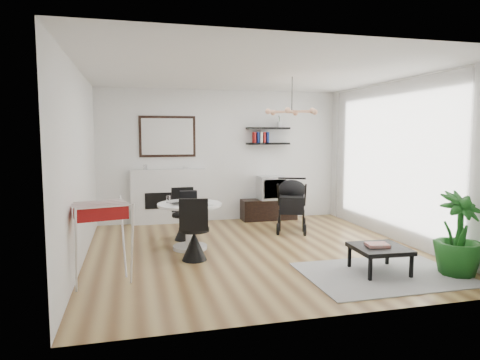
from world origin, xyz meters
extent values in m
plane|color=brown|center=(0.00, 0.00, 0.00)|extent=(5.00, 5.00, 0.00)
plane|color=white|center=(0.00, 0.00, 2.70)|extent=(5.00, 5.00, 0.00)
plane|color=white|center=(0.00, 2.50, 1.35)|extent=(5.00, 0.00, 5.00)
plane|color=white|center=(-2.50, 0.00, 1.35)|extent=(0.00, 5.00, 5.00)
plane|color=white|center=(2.50, 0.00, 1.35)|extent=(0.00, 5.00, 5.00)
cube|color=white|center=(2.40, 0.20, 1.35)|extent=(0.04, 3.60, 2.60)
cube|color=white|center=(-1.10, 2.42, 0.55)|extent=(1.50, 0.15, 1.10)
cube|color=black|center=(-1.10, 2.36, 0.48)|extent=(0.95, 0.06, 0.32)
cube|color=black|center=(-1.10, 2.48, 1.75)|extent=(1.12, 0.03, 0.82)
cube|color=white|center=(-1.10, 2.46, 1.75)|extent=(1.02, 0.01, 0.72)
cube|color=black|center=(0.97, 2.37, 1.60)|extent=(0.90, 0.25, 0.04)
cube|color=black|center=(0.97, 2.37, 1.92)|extent=(0.90, 0.25, 0.04)
cube|color=black|center=(0.97, 2.29, 0.22)|extent=(1.16, 0.40, 0.43)
cube|color=silver|center=(1.03, 2.29, 0.68)|extent=(0.56, 0.49, 0.49)
cube|color=black|center=(1.03, 2.05, 0.68)|extent=(0.48, 0.01, 0.39)
cylinder|color=white|center=(-0.95, 0.35, 0.03)|extent=(0.53, 0.53, 0.06)
cylinder|color=white|center=(-0.95, 0.35, 0.37)|extent=(0.13, 0.13, 0.63)
cylinder|color=white|center=(-0.95, 0.35, 0.71)|extent=(0.99, 0.99, 0.04)
imported|color=black|center=(-1.07, 0.27, 0.74)|extent=(0.40, 0.37, 0.03)
cube|color=black|center=(-0.94, 0.58, 0.81)|extent=(0.29, 0.20, 0.17)
cube|color=silver|center=(-0.80, 0.20, 0.73)|extent=(0.35, 0.29, 0.01)
cylinder|color=white|center=(-1.27, 0.48, 0.78)|extent=(0.07, 0.07, 0.11)
cylinder|color=black|center=(-0.96, 0.97, 0.43)|extent=(0.42, 0.42, 0.05)
cone|color=black|center=(-0.96, 0.97, 0.20)|extent=(0.34, 0.34, 0.40)
cube|color=black|center=(-0.97, 1.16, 0.67)|extent=(0.38, 0.05, 0.43)
cylinder|color=black|center=(-0.97, -0.27, 0.45)|extent=(0.44, 0.44, 0.05)
cone|color=black|center=(-0.97, -0.27, 0.21)|extent=(0.36, 0.36, 0.42)
cube|color=black|center=(-1.00, -0.46, 0.69)|extent=(0.40, 0.10, 0.45)
cube|color=#9B190E|center=(-2.18, -0.98, 0.88)|extent=(0.63, 0.45, 0.15)
cube|color=black|center=(1.04, 1.12, 0.52)|extent=(0.64, 0.76, 0.30)
ellipsoid|color=black|center=(1.11, 1.30, 0.76)|extent=(0.52, 0.52, 0.37)
cylinder|color=black|center=(0.89, 0.74, 1.03)|extent=(0.46, 0.20, 0.03)
torus|color=black|center=(0.93, 1.49, 0.10)|extent=(0.13, 0.23, 0.23)
torus|color=black|center=(1.37, 1.31, 0.10)|extent=(0.13, 0.23, 0.23)
torus|color=black|center=(0.70, 0.92, 0.10)|extent=(0.13, 0.23, 0.23)
torus|color=black|center=(1.15, 0.75, 0.10)|extent=(0.13, 0.23, 0.23)
cube|color=#959595|center=(1.28, -1.50, 0.01)|extent=(2.00, 1.45, 0.01)
cube|color=black|center=(1.27, -1.42, 0.32)|extent=(0.68, 0.68, 0.06)
cube|color=black|center=(0.98, -1.68, 0.15)|extent=(0.04, 0.04, 0.28)
cube|color=black|center=(1.54, -1.71, 0.15)|extent=(0.04, 0.04, 0.28)
cube|color=black|center=(1.00, -1.13, 0.15)|extent=(0.04, 0.04, 0.28)
cube|color=black|center=(1.56, -1.15, 0.15)|extent=(0.04, 0.04, 0.28)
cube|color=#D14134|center=(1.24, -1.40, 0.37)|extent=(0.30, 0.26, 0.04)
imported|color=#185418|center=(2.19, -1.73, 0.53)|extent=(0.68, 0.68, 1.06)
camera|label=1|loc=(-1.80, -6.20, 1.78)|focal=32.00mm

